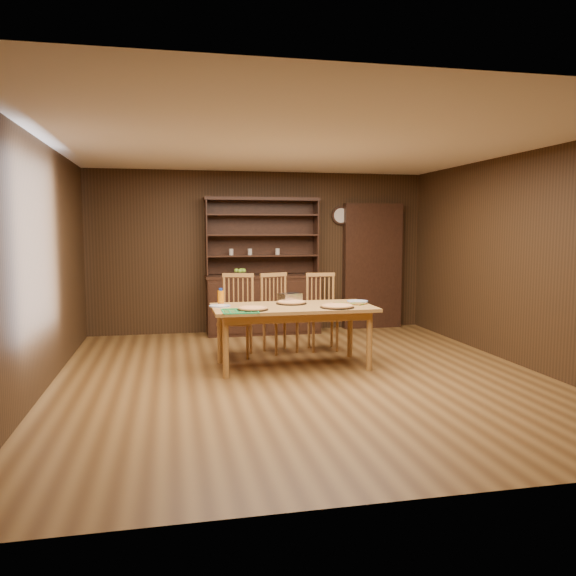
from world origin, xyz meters
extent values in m
plane|color=brown|center=(0.00, 0.00, 0.00)|extent=(6.00, 6.00, 0.00)
plane|color=white|center=(0.00, 0.00, 2.60)|extent=(6.00, 6.00, 0.00)
plane|color=#352010|center=(0.00, 3.00, 1.30)|extent=(5.50, 0.00, 5.50)
plane|color=#352010|center=(0.00, -3.00, 1.30)|extent=(5.50, 0.00, 5.50)
plane|color=#352010|center=(-2.75, 0.00, 1.30)|extent=(0.00, 6.00, 6.00)
plane|color=#352010|center=(2.75, 0.00, 1.30)|extent=(0.00, 6.00, 6.00)
cube|color=black|center=(0.00, 2.74, 0.45)|extent=(1.80, 0.50, 0.90)
cube|color=black|center=(0.00, 2.74, 0.92)|extent=(1.84, 0.52, 0.04)
cube|color=black|center=(0.00, 2.97, 1.55)|extent=(1.80, 0.02, 1.20)
cube|color=black|center=(-0.89, 2.82, 1.55)|extent=(0.02, 0.32, 1.20)
cube|color=black|center=(0.89, 2.82, 1.55)|extent=(0.02, 0.32, 1.20)
cube|color=black|center=(0.00, 2.82, 2.15)|extent=(1.84, 0.34, 0.05)
cylinder|color=#B1A495|center=(-0.50, 2.82, 1.31)|extent=(0.07, 0.07, 0.10)
cylinder|color=#B1A495|center=(-0.20, 2.82, 1.31)|extent=(0.07, 0.07, 0.10)
cube|color=black|center=(1.90, 2.90, 1.05)|extent=(1.00, 0.18, 2.10)
cylinder|color=black|center=(1.35, 2.96, 1.90)|extent=(0.30, 0.04, 0.30)
cylinder|color=beige|center=(1.35, 2.94, 1.90)|extent=(0.24, 0.01, 0.24)
cube|color=#AF753C|center=(-0.01, 0.47, 0.73)|extent=(1.93, 0.97, 0.04)
cylinder|color=#AF753C|center=(-0.86, 0.10, 0.35)|extent=(0.07, 0.07, 0.71)
cylinder|color=#AF753C|center=(-0.86, 0.84, 0.35)|extent=(0.07, 0.07, 0.71)
cylinder|color=#AF753C|center=(0.84, 0.10, 0.35)|extent=(0.07, 0.07, 0.71)
cylinder|color=#AF753C|center=(0.84, 0.84, 0.35)|extent=(0.07, 0.07, 0.71)
cube|color=#A56B38|center=(-0.62, 1.17, 0.46)|extent=(0.54, 0.53, 0.04)
cylinder|color=#A56B38|center=(-0.82, 1.07, 0.22)|extent=(0.04, 0.04, 0.44)
cylinder|color=#A56B38|center=(-0.73, 1.37, 0.22)|extent=(0.04, 0.04, 0.44)
cylinder|color=#A56B38|center=(-0.50, 0.97, 0.22)|extent=(0.04, 0.04, 0.44)
cylinder|color=#A56B38|center=(-0.41, 1.28, 0.22)|extent=(0.04, 0.04, 0.44)
cube|color=#A56B38|center=(-0.57, 1.35, 1.06)|extent=(0.42, 0.15, 0.05)
cube|color=#A56B38|center=(0.00, 1.31, 0.45)|extent=(0.56, 0.55, 0.04)
cylinder|color=#A56B38|center=(-0.10, 1.10, 0.22)|extent=(0.04, 0.04, 0.43)
cylinder|color=#A56B38|center=(-0.21, 1.40, 0.22)|extent=(0.04, 0.04, 0.43)
cylinder|color=#A56B38|center=(0.22, 1.23, 0.22)|extent=(0.04, 0.04, 0.43)
cylinder|color=#A56B38|center=(0.10, 1.52, 0.22)|extent=(0.04, 0.04, 0.43)
cube|color=#A56B38|center=(-0.06, 1.48, 1.05)|extent=(0.40, 0.18, 0.05)
cube|color=#A56B38|center=(0.61, 1.32, 0.45)|extent=(0.46, 0.44, 0.04)
cylinder|color=#A56B38|center=(0.43, 1.18, 0.21)|extent=(0.04, 0.04, 0.43)
cylinder|color=#A56B38|center=(0.45, 1.49, 0.21)|extent=(0.04, 0.04, 0.43)
cylinder|color=#A56B38|center=(0.76, 1.16, 0.21)|extent=(0.04, 0.04, 0.43)
cylinder|color=#A56B38|center=(0.78, 1.47, 0.21)|extent=(0.04, 0.04, 0.43)
cube|color=#A56B38|center=(0.61, 1.50, 1.04)|extent=(0.42, 0.06, 0.05)
cylinder|color=black|center=(-0.53, 0.22, 0.76)|extent=(0.36, 0.36, 0.01)
cylinder|color=tan|center=(-0.53, 0.22, 0.77)|extent=(0.33, 0.33, 0.02)
torus|color=#B27540|center=(-0.53, 0.22, 0.77)|extent=(0.34, 0.34, 0.03)
cylinder|color=black|center=(0.47, 0.21, 0.76)|extent=(0.41, 0.41, 0.01)
cylinder|color=tan|center=(0.47, 0.21, 0.77)|extent=(0.37, 0.37, 0.02)
torus|color=#B27540|center=(0.47, 0.21, 0.77)|extent=(0.38, 0.38, 0.03)
cylinder|color=black|center=(0.01, 0.66, 0.76)|extent=(0.38, 0.38, 0.01)
cylinder|color=tan|center=(0.01, 0.66, 0.77)|extent=(0.35, 0.35, 0.02)
torus|color=#B27540|center=(0.01, 0.66, 0.77)|extent=(0.35, 0.35, 0.03)
cylinder|color=white|center=(-0.88, 0.59, 0.76)|extent=(0.26, 0.26, 0.01)
torus|color=#304E91|center=(-0.88, 0.59, 0.76)|extent=(0.26, 0.26, 0.01)
cylinder|color=white|center=(0.88, 0.66, 0.76)|extent=(0.27, 0.27, 0.01)
torus|color=#304E91|center=(0.88, 0.66, 0.76)|extent=(0.27, 0.27, 0.01)
cube|color=white|center=(0.04, 0.88, 0.80)|extent=(0.32, 0.27, 0.11)
cylinder|color=orange|center=(-0.85, 0.76, 0.84)|extent=(0.08, 0.08, 0.17)
cylinder|color=#123096|center=(-0.85, 0.76, 0.94)|extent=(0.04, 0.04, 0.03)
cube|color=#9D2211|center=(0.80, 0.45, 0.76)|extent=(0.26, 0.26, 0.01)
cube|color=#9D2211|center=(0.61, 0.47, 0.76)|extent=(0.25, 0.25, 0.02)
cylinder|color=black|center=(-0.38, 2.69, 0.97)|extent=(0.30, 0.30, 0.06)
sphere|color=#88C735|center=(-0.43, 2.69, 1.02)|extent=(0.08, 0.08, 0.08)
sphere|color=#88C735|center=(-0.35, 2.72, 1.02)|extent=(0.08, 0.08, 0.08)
sphere|color=#88C735|center=(-0.38, 2.64, 1.02)|extent=(0.08, 0.08, 0.08)
sphere|color=#88C735|center=(-0.32, 2.67, 1.02)|extent=(0.08, 0.08, 0.08)
camera|label=1|loc=(-1.44, -6.10, 1.67)|focal=35.00mm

